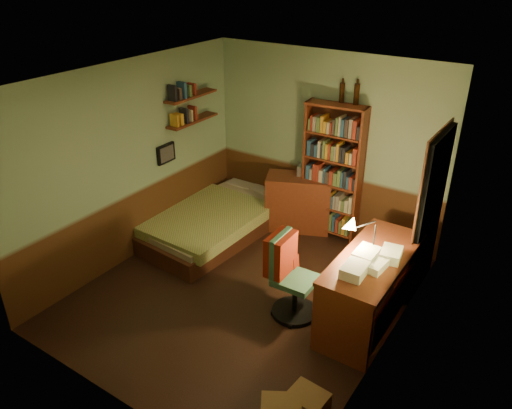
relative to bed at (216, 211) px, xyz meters
The scene contains 23 objects.
floor 1.57m from the bed, 39.18° to the right, with size 3.50×4.00×0.02m, color black.
ceiling 2.74m from the bed, 39.18° to the right, with size 3.50×4.00×0.02m, color silver.
wall_back 1.85m from the bed, 41.15° to the left, with size 3.50×0.02×2.60m, color #8AA984.
wall_left 1.48m from the bed, 120.44° to the right, with size 0.02×4.00×2.60m, color #8AA984.
wall_right 3.25m from the bed, 18.20° to the right, with size 0.02×4.00×2.60m, color #8AA984.
wall_front 3.35m from the bed, 68.23° to the right, with size 3.50×0.02×2.60m, color #8AA984.
doorway 3.00m from the bed, ahead, with size 0.06×0.90×2.00m, color black.
door_trim 2.97m from the bed, ahead, with size 0.02×0.98×2.08m, color #3E1D11.
bed is the anchor object (origin of this frame).
dresser 1.23m from the bed, 40.49° to the left, with size 0.93×0.47×0.83m, color maroon.
mini_stereo 1.46m from the bed, 43.13° to the left, with size 0.27×0.20×0.14m, color #B2B2B7.
bookshelf 1.77m from the bed, 32.23° to the left, with size 0.84×0.26×1.95m, color maroon.
bottle_left 2.44m from the bed, 35.13° to the left, with size 0.07×0.07×0.25m, color black.
bottle_right 2.57m from the bed, 31.56° to the left, with size 0.07×0.07×0.27m, color black.
desk 2.70m from the bed, 12.95° to the right, with size 0.65×1.58×0.84m, color maroon.
paper_stack 2.90m from the bed, 11.47° to the right, with size 0.20×0.28×0.11m, color silver.
desk_lamp 2.77m from the bed, 12.24° to the right, with size 0.18×0.18×0.61m, color black.
office_chair 2.14m from the bed, 27.52° to the right, with size 0.44×0.39×0.89m, color #37644A.
red_jacket 2.29m from the bed, 21.62° to the right, with size 0.22×0.40×0.47m, color maroon.
wall_shelf_lower 1.34m from the bed, 163.89° to the left, with size 0.20×0.90×0.03m, color maroon.
wall_shelf_upper 1.68m from the bed, 163.89° to the left, with size 0.20×0.90×0.03m, color maroon.
framed_picture 1.12m from the bed, 145.08° to the right, with size 0.04×0.32×0.26m, color black.
cardboard_box_b 3.44m from the bed, 38.44° to the right, with size 0.34×0.28×0.24m, color brown.
Camera 1 is at (2.86, -4.05, 3.75)m, focal length 35.00 mm.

